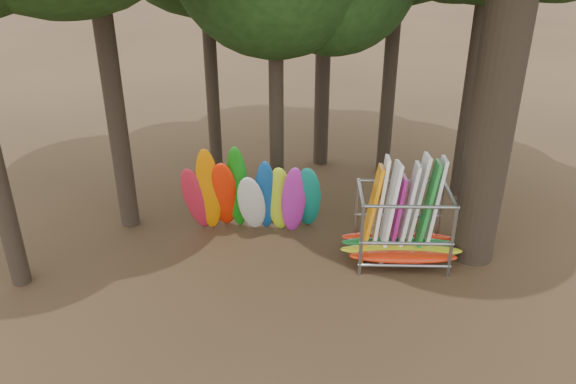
{
  "coord_description": "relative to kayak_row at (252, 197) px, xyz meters",
  "views": [
    {
      "loc": [
        -0.11,
        -12.5,
        8.12
      ],
      "look_at": [
        -0.54,
        1.5,
        1.4
      ],
      "focal_mm": 35.0,
      "sensor_mm": 36.0,
      "label": 1
    }
  ],
  "objects": [
    {
      "name": "ground",
      "position": [
        1.55,
        -1.4,
        -1.28
      ],
      "size": [
        120.0,
        120.0,
        0.0
      ],
      "primitive_type": "plane",
      "color": "#47331E",
      "rests_on": "ground"
    },
    {
      "name": "storage_rack",
      "position": [
        4.01,
        -1.05,
        -0.33
      ],
      "size": [
        3.2,
        1.54,
        2.88
      ],
      "color": "gray",
      "rests_on": "ground"
    },
    {
      "name": "kayak_row",
      "position": [
        0.0,
        0.0,
        0.0
      ],
      "size": [
        3.95,
        1.89,
        3.14
      ],
      "color": "#B31D32",
      "rests_on": "ground"
    }
  ]
}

